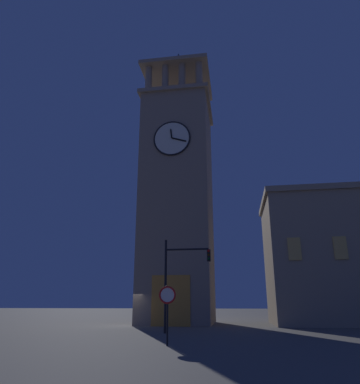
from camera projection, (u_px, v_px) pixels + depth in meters
name	position (u px, v px, depth m)	size (l,w,h in m)	color
ground_plane	(127.00, 326.00, 28.63)	(200.00, 200.00, 0.00)	#56544F
clocktower	(178.00, 201.00, 35.13)	(6.96, 8.12, 28.87)	gray
traffic_signal_near	(180.00, 272.00, 22.73)	(3.01, 0.41, 5.77)	black
no_horn_sign	(167.00, 299.00, 15.92)	(0.78, 0.14, 2.52)	black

